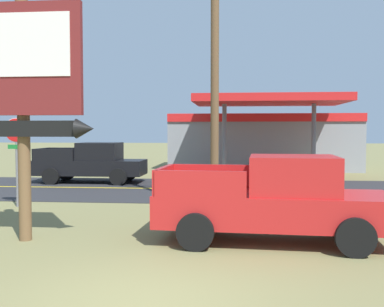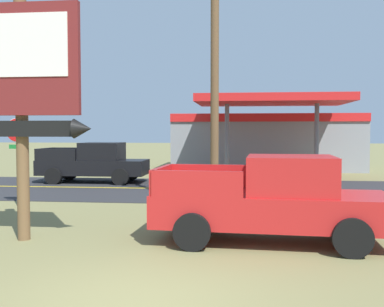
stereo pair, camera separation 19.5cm
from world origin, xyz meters
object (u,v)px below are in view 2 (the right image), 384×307
(utility_pole, at_px, (215,53))
(pickup_red_parked_on_lawn, at_px, (273,200))
(pickup_black_on_road, at_px, (95,163))
(gas_station, at_px, (266,140))
(motel_sign, at_px, (21,79))
(stop_sign, at_px, (17,146))

(utility_pole, xyz_separation_m, pickup_red_parked_on_lawn, (1.55, -3.98, -3.99))
(pickup_black_on_road, bearing_deg, gas_station, 46.22)
(motel_sign, relative_size, utility_pole, 0.61)
(utility_pole, distance_m, pickup_black_on_road, 10.28)
(utility_pole, bearing_deg, gas_station, 81.37)
(utility_pole, relative_size, pickup_red_parked_on_lawn, 1.76)
(utility_pole, relative_size, gas_station, 0.78)
(stop_sign, height_order, gas_station, gas_station)
(pickup_red_parked_on_lawn, bearing_deg, gas_station, 87.41)
(utility_pole, distance_m, pickup_red_parked_on_lawn, 5.84)
(gas_station, bearing_deg, motel_sign, -107.61)
(utility_pole, xyz_separation_m, pickup_black_on_road, (-6.26, 7.12, -3.99))
(utility_pole, distance_m, gas_station, 16.68)
(gas_station, relative_size, pickup_black_on_road, 2.31)
(gas_station, height_order, pickup_black_on_road, gas_station)
(stop_sign, xyz_separation_m, pickup_black_on_road, (0.28, 7.07, -1.06))
(utility_pole, bearing_deg, pickup_red_parked_on_lawn, -68.68)
(gas_station, xyz_separation_m, pickup_red_parked_on_lawn, (-0.91, -20.20, -0.98))
(stop_sign, bearing_deg, pickup_red_parked_on_lawn, -26.42)
(utility_pole, bearing_deg, motel_sign, -132.58)
(gas_station, distance_m, pickup_black_on_road, 12.65)
(stop_sign, xyz_separation_m, pickup_red_parked_on_lawn, (8.10, -4.02, -1.06))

